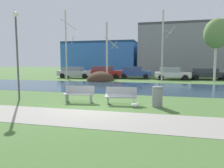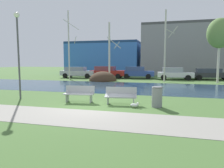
% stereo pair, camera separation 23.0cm
% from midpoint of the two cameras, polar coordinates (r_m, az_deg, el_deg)
% --- Properties ---
extents(ground_plane, '(120.00, 120.00, 0.00)m').
position_cam_midpoint_polar(ground_plane, '(19.73, 5.19, -0.25)').
color(ground_plane, '#476B33').
extents(paved_path_strip, '(60.00, 2.49, 0.01)m').
position_cam_midpoint_polar(paved_path_strip, '(8.41, -8.87, -8.87)').
color(paved_path_strip, gray).
rests_on(paved_path_strip, ground).
extents(river_band, '(80.00, 8.20, 0.01)m').
position_cam_midpoint_polar(river_band, '(18.00, 4.24, -0.84)').
color(river_band, '#284256').
rests_on(river_band, ground).
extents(soil_mound, '(3.12, 3.48, 2.12)m').
position_cam_midpoint_polar(soil_mound, '(24.26, -2.23, 0.95)').
color(soil_mound, '#423021').
rests_on(soil_mound, ground).
extents(bench_left, '(1.66, 0.76, 0.87)m').
position_cam_midpoint_polar(bench_left, '(11.39, -8.32, -2.54)').
color(bench_left, '#9EA0A3').
rests_on(bench_left, ground).
extents(bench_right, '(1.66, 0.76, 0.87)m').
position_cam_midpoint_polar(bench_right, '(10.70, 3.03, -3.03)').
color(bench_right, '#9EA0A3').
rests_on(bench_right, ground).
extents(trash_bin, '(0.52, 0.52, 0.98)m').
position_cam_midpoint_polar(trash_bin, '(10.27, 12.75, -3.35)').
color(trash_bin, gray).
rests_on(trash_bin, ground).
extents(seagull, '(0.45, 0.17, 0.26)m').
position_cam_midpoint_polar(seagull, '(10.01, 6.83, -5.68)').
color(seagull, white).
rests_on(seagull, ground).
extents(streetlamp, '(0.32, 0.32, 4.96)m').
position_cam_midpoint_polar(streetlamp, '(13.29, -23.73, 10.68)').
color(streetlamp, '#4C4C51').
rests_on(streetlamp, ground).
extents(birch_far_left, '(1.54, 2.54, 8.34)m').
position_cam_midpoint_polar(birch_far_left, '(26.76, -11.35, 10.43)').
color(birch_far_left, beige).
rests_on(birch_far_left, ground).
extents(birch_left, '(1.58, 2.76, 6.77)m').
position_cam_midpoint_polar(birch_left, '(25.20, -0.36, 8.98)').
color(birch_left, beige).
rests_on(birch_left, ground).
extents(birch_center_left, '(1.36, 2.18, 7.65)m').
position_cam_midpoint_polar(birch_center_left, '(23.70, 14.55, 10.08)').
color(birch_center_left, beige).
rests_on(birch_center_left, ground).
extents(birch_center, '(2.51, 2.51, 6.53)m').
position_cam_midpoint_polar(birch_center, '(24.37, 27.47, 12.07)').
color(birch_center, beige).
rests_on(birch_center, ground).
extents(parked_van_nearest_silver, '(4.76, 2.13, 1.47)m').
position_cam_midpoint_polar(parked_van_nearest_silver, '(28.80, -9.07, 3.23)').
color(parked_van_nearest_silver, '#B2B5BC').
rests_on(parked_van_nearest_silver, ground).
extents(parked_sedan_second_red, '(4.72, 2.17, 1.55)m').
position_cam_midpoint_polar(parked_sedan_second_red, '(28.04, -1.08, 3.31)').
color(parked_sedan_second_red, maroon).
rests_on(parked_sedan_second_red, ground).
extents(parked_hatch_third_blue, '(4.29, 2.17, 1.54)m').
position_cam_midpoint_polar(parked_hatch_third_blue, '(27.60, 7.06, 3.19)').
color(parked_hatch_third_blue, '#2D4793').
rests_on(parked_hatch_third_blue, ground).
extents(parked_wagon_fourth_white, '(4.26, 2.22, 1.47)m').
position_cam_midpoint_polar(parked_wagon_fourth_white, '(26.57, 16.79, 2.81)').
color(parked_wagon_fourth_white, silver).
rests_on(parked_wagon_fourth_white, ground).
extents(parked_suv_fifth_dark, '(4.87, 2.19, 1.36)m').
position_cam_midpoint_polar(parked_suv_fifth_dark, '(27.85, 25.47, 2.53)').
color(parked_suv_fifth_dark, '#282B30').
rests_on(parked_suv_fifth_dark, ground).
extents(building_blue_store, '(13.04, 6.16, 5.73)m').
position_cam_midpoint_polar(building_blue_store, '(38.98, -2.07, 7.10)').
color(building_blue_store, '#3870C6').
rests_on(building_blue_store, ground).
extents(building_grey_warehouse, '(13.58, 6.86, 8.34)m').
position_cam_midpoint_polar(building_grey_warehouse, '(37.63, 19.08, 8.80)').
color(building_grey_warehouse, gray).
rests_on(building_grey_warehouse, ground).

